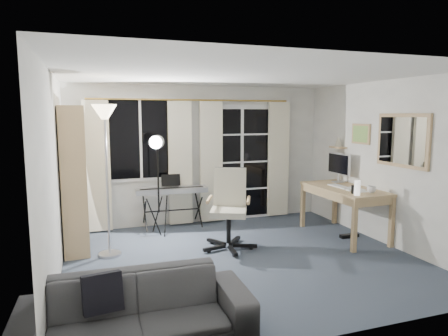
% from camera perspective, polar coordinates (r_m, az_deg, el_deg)
% --- Properties ---
extents(floor, '(4.50, 4.00, 0.02)m').
position_cam_1_polar(floor, '(5.45, 2.58, -12.94)').
color(floor, '#343E4B').
rests_on(floor, ground).
extents(window, '(1.20, 0.08, 1.40)m').
position_cam_1_polar(window, '(6.78, -11.86, 4.06)').
color(window, white).
rests_on(window, floor).
extents(french_door, '(1.32, 0.09, 2.11)m').
position_cam_1_polar(french_door, '(7.26, 2.48, 0.68)').
color(french_door, white).
rests_on(french_door, floor).
extents(curtains, '(3.60, 0.07, 2.13)m').
position_cam_1_polar(curtains, '(6.90, -4.13, 0.87)').
color(curtains, gold).
rests_on(curtains, floor).
extents(bookshelf, '(0.37, 0.95, 2.02)m').
position_cam_1_polar(bookshelf, '(5.95, -21.04, -2.02)').
color(bookshelf, tan).
rests_on(bookshelf, floor).
extents(torchiere_lamp, '(0.39, 0.39, 2.04)m').
position_cam_1_polar(torchiere_lamp, '(5.47, -16.61, 4.53)').
color(torchiere_lamp, '#B2B2B7').
rests_on(torchiere_lamp, floor).
extents(keyboard_piano, '(1.19, 0.61, 0.85)m').
position_cam_1_polar(keyboard_piano, '(6.69, -7.47, -3.28)').
color(keyboard_piano, black).
rests_on(keyboard_piano, floor).
extents(studio_light, '(0.37, 0.38, 1.63)m').
position_cam_1_polar(studio_light, '(6.25, -9.56, 2.01)').
color(studio_light, black).
rests_on(studio_light, floor).
extents(office_chair, '(0.79, 0.80, 1.14)m').
position_cam_1_polar(office_chair, '(5.77, 0.77, -4.70)').
color(office_chair, black).
rests_on(office_chair, floor).
extents(desk, '(0.75, 1.46, 0.78)m').
position_cam_1_polar(desk, '(6.51, 16.80, -3.51)').
color(desk, tan).
rests_on(desk, floor).
extents(monitor, '(0.19, 0.56, 0.49)m').
position_cam_1_polar(monitor, '(6.93, 16.09, 0.45)').
color(monitor, silver).
rests_on(monitor, desk).
extents(desk_clutter, '(0.45, 0.89, 0.99)m').
position_cam_1_polar(desk_clutter, '(6.30, 17.54, -4.57)').
color(desk_clutter, white).
rests_on(desk_clutter, desk).
extents(mug, '(0.13, 0.10, 0.13)m').
position_cam_1_polar(mug, '(6.15, 20.32, -2.78)').
color(mug, silver).
rests_on(mug, desk).
extents(wall_mirror, '(0.04, 0.94, 0.74)m').
position_cam_1_polar(wall_mirror, '(6.01, 24.14, 3.60)').
color(wall_mirror, tan).
rests_on(wall_mirror, floor).
extents(framed_print, '(0.03, 0.42, 0.32)m').
position_cam_1_polar(framed_print, '(6.70, 18.97, 4.62)').
color(framed_print, tan).
rests_on(framed_print, floor).
extents(wall_shelf, '(0.16, 0.30, 0.18)m').
position_cam_1_polar(wall_shelf, '(7.08, 15.99, 3.32)').
color(wall_shelf, tan).
rests_on(wall_shelf, floor).
extents(sofa, '(1.91, 0.60, 0.74)m').
position_cam_1_polar(sofa, '(3.56, -12.35, -18.02)').
color(sofa, '#333336').
rests_on(sofa, floor).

